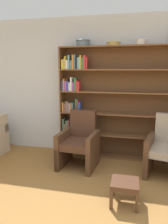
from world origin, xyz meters
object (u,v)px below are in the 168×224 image
armchair_leather (79,143)px  footstool (125,185)px  bowl_copper (114,43)px  bowl_terracotta (83,43)px  bowl_stoneware (141,42)px  bookshelf (112,104)px  armchair_cushioned (168,150)px

armchair_leather → footstool: size_ratio=2.81×
bowl_copper → armchair_leather: 1.93m
bowl_terracotta → footstool: (0.93, -1.55, -1.97)m
bowl_terracotta → bowl_copper: 0.58m
bowl_terracotta → bowl_stoneware: size_ratio=1.51×
bowl_copper → armchair_leather: (-0.52, -0.55, -1.77)m
bookshelf → bowl_terracotta: bearing=-177.7°
bookshelf → bowl_terracotta: size_ratio=9.15×
bookshelf → bowl_terracotta: (-0.58, -0.02, 1.16)m
bookshelf → bowl_stoneware: (0.48, -0.02, 1.15)m
armchair_cushioned → bowl_copper: bearing=-16.0°
bowl_terracotta → footstool: bowl_terracotta is taller
bowl_copper → armchair_cushioned: (0.99, -0.55, -1.77)m
bowl_copper → bowl_stoneware: bowl_stoneware is taller
bookshelf → armchair_cushioned: 1.31m
bookshelf → footstool: size_ratio=7.13×
bowl_copper → footstool: size_ratio=0.75×
armchair_leather → armchair_cushioned: 1.51m
bookshelf → bowl_copper: size_ratio=9.51×
bowl_stoneware → armchair_cushioned: (0.50, -0.55, -1.79)m
armchair_cushioned → bookshelf: bearing=-17.1°
bowl_copper → bowl_stoneware: 0.49m
bowl_stoneware → bowl_copper: bearing=180.0°
bookshelf → bowl_stoneware: bowl_stoneware is taller
armchair_leather → armchair_cushioned: (1.51, -0.00, 0.00)m
bookshelf → armchair_leather: bearing=-132.4°
bowl_copper → footstool: bearing=-77.3°
bookshelf → bowl_terracotta: bowl_terracotta is taller
bowl_copper → bowl_stoneware: (0.49, 0.00, 0.02)m
bowl_copper → bowl_stoneware: bearing=0.0°
bookshelf → footstool: bearing=-77.6°
armchair_leather → armchair_cushioned: same height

